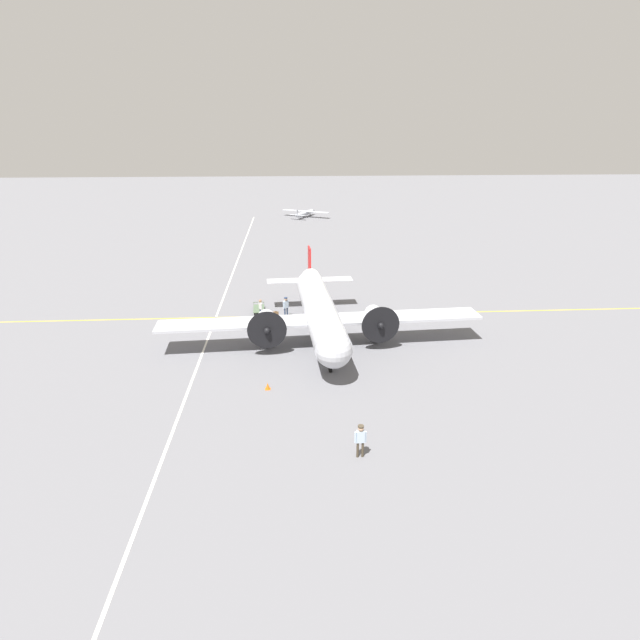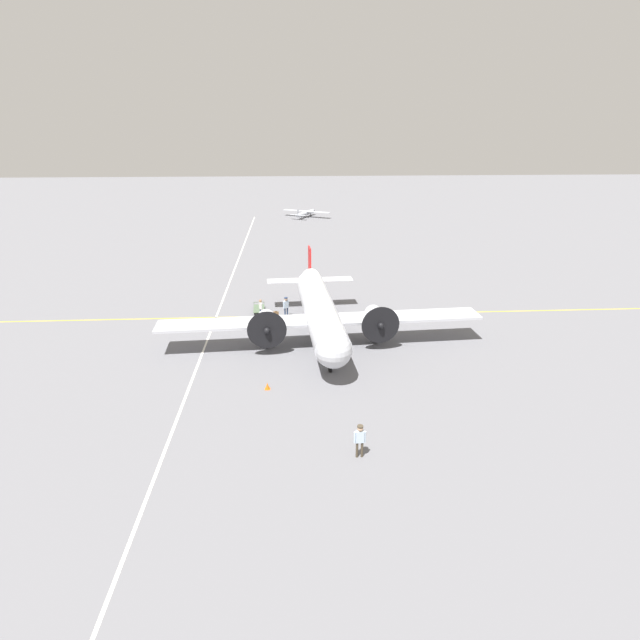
{
  "view_description": "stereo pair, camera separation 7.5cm",
  "coord_description": "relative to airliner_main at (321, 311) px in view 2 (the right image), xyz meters",
  "views": [
    {
      "loc": [
        -2.26,
        -36.33,
        15.49
      ],
      "look_at": [
        0.0,
        0.0,
        1.6
      ],
      "focal_mm": 28.0,
      "sensor_mm": 36.0,
      "label": 1
    },
    {
      "loc": [
        -2.19,
        -36.33,
        15.49
      ],
      "look_at": [
        0.0,
        0.0,
        1.6
      ],
      "focal_mm": 28.0,
      "sensor_mm": 36.0,
      "label": 2
    }
  ],
  "objects": [
    {
      "name": "ground_plane",
      "position": [
        -0.02,
        0.4,
        -2.46
      ],
      "size": [
        300.0,
        300.0,
        0.0
      ],
      "primitive_type": "plane",
      "color": "slate"
    },
    {
      "name": "apron_line_eastwest",
      "position": [
        -0.02,
        5.8,
        -2.46
      ],
      "size": [
        120.0,
        0.16,
        0.01
      ],
      "color": "gold",
      "rests_on": "ground_plane"
    },
    {
      "name": "apron_line_northsouth",
      "position": [
        -8.92,
        0.4,
        -2.46
      ],
      "size": [
        0.16,
        120.0,
        0.01
      ],
      "color": "silver",
      "rests_on": "ground_plane"
    },
    {
      "name": "airliner_main",
      "position": [
        0.0,
        0.0,
        0.0
      ],
      "size": [
        24.63,
        17.49,
        5.6
      ],
      "rotation": [
        0.0,
        0.0,
        4.77
      ],
      "color": "silver",
      "rests_on": "ground_plane"
    },
    {
      "name": "crew_foreground",
      "position": [
        1.05,
        -14.95,
        -1.31
      ],
      "size": [
        0.62,
        0.32,
        1.83
      ],
      "rotation": [
        0.0,
        0.0,
        0.04
      ],
      "color": "#473D2D",
      "rests_on": "ground_plane"
    },
    {
      "name": "passenger_boarding",
      "position": [
        -2.71,
        5.56,
        -1.33
      ],
      "size": [
        0.52,
        0.42,
        1.81
      ],
      "rotation": [
        0.0,
        0.0,
        3.76
      ],
      "color": "navy",
      "rests_on": "ground_plane"
    },
    {
      "name": "ramp_agent",
      "position": [
        -4.94,
        5.62,
        -1.45
      ],
      "size": [
        0.31,
        0.53,
        1.65
      ],
      "rotation": [
        0.0,
        0.0,
        5.08
      ],
      "color": "navy",
      "rests_on": "ground_plane"
    },
    {
      "name": "suitcase_near_door",
      "position": [
        -3.61,
        5.7,
        -2.23
      ],
      "size": [
        0.48,
        0.18,
        0.51
      ],
      "color": "brown",
      "rests_on": "ground_plane"
    },
    {
      "name": "baggage_cart",
      "position": [
        -5.19,
        7.11,
        -2.19
      ],
      "size": [
        1.1,
        2.29,
        0.56
      ],
      "rotation": [
        0.0,
        0.0,
        4.76
      ],
      "color": "#4C6047",
      "rests_on": "ground_plane"
    },
    {
      "name": "light_aircraft_distant",
      "position": [
        0.88,
        59.68,
        -1.67
      ],
      "size": [
        8.91,
        7.0,
        1.87
      ],
      "rotation": [
        0.0,
        0.0,
        1.08
      ],
      "color": "#B7BCC6",
      "rests_on": "ground_plane"
    },
    {
      "name": "traffic_cone",
      "position": [
        -3.87,
        -7.58,
        -2.25
      ],
      "size": [
        0.34,
        0.34,
        0.45
      ],
      "color": "orange",
      "rests_on": "ground_plane"
    }
  ]
}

